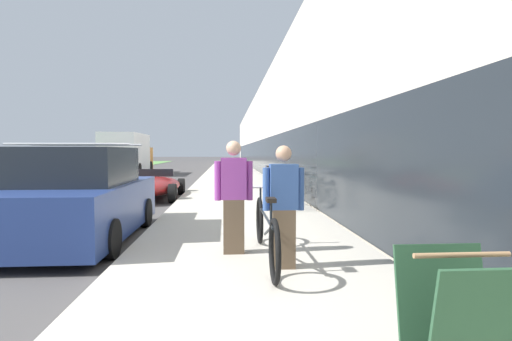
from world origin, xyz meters
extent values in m
cube|color=#BCB5A5|center=(5.16, 21.00, 0.07)|extent=(3.71, 70.00, 0.14)
cube|color=beige|center=(12.07, 29.00, 2.99)|extent=(10.00, 70.00, 5.99)
cube|color=#1E2328|center=(7.11, 29.00, 1.25)|extent=(0.10, 63.00, 2.20)
cube|color=#5B9347|center=(-5.71, 25.00, 0.01)|extent=(4.01, 70.00, 0.03)
torus|color=black|center=(5.32, 2.31, 0.50)|extent=(0.06, 0.73, 0.73)
torus|color=black|center=(5.32, 0.34, 0.50)|extent=(0.06, 0.73, 0.73)
cylinder|color=black|center=(5.32, 1.32, 0.73)|extent=(0.04, 1.68, 0.04)
cylinder|color=black|center=(5.32, 0.93, 0.62)|extent=(0.04, 1.00, 0.34)
cylinder|color=black|center=(5.32, 0.69, 0.88)|extent=(0.03, 0.03, 0.30)
cube|color=black|center=(5.32, 0.69, 1.03)|extent=(0.11, 0.22, 0.05)
cylinder|color=black|center=(5.32, 2.15, 0.89)|extent=(0.03, 0.03, 0.32)
cylinder|color=silver|center=(5.32, 2.15, 1.04)|extent=(0.52, 0.03, 0.03)
cube|color=brown|center=(5.51, 0.97, 0.51)|extent=(0.28, 0.20, 0.74)
cube|color=#33518E|center=(5.51, 0.97, 1.16)|extent=(0.35, 0.20, 0.57)
cylinder|color=#33518E|center=(5.29, 0.97, 1.13)|extent=(0.09, 0.09, 0.53)
cylinder|color=#33518E|center=(5.73, 0.97, 1.13)|extent=(0.09, 0.09, 0.53)
sphere|color=tan|center=(5.51, 0.97, 1.57)|extent=(0.20, 0.20, 0.20)
cube|color=brown|center=(4.90, 1.74, 0.53)|extent=(0.30, 0.21, 0.78)
cube|color=#933D93|center=(4.90, 1.74, 1.21)|extent=(0.36, 0.21, 0.59)
cylinder|color=#933D93|center=(4.67, 1.74, 1.18)|extent=(0.09, 0.09, 0.56)
cylinder|color=#933D93|center=(5.13, 1.74, 1.18)|extent=(0.09, 0.09, 0.56)
sphere|color=tan|center=(4.90, 1.74, 1.64)|extent=(0.21, 0.21, 0.21)
cylinder|color=#4C4C51|center=(6.20, 5.53, 0.55)|extent=(0.05, 0.05, 0.82)
cylinder|color=#4C4C51|center=(6.20, 6.08, 0.55)|extent=(0.05, 0.05, 0.82)
cylinder|color=#4C4C51|center=(6.20, 5.80, 0.96)|extent=(0.05, 0.55, 0.05)
torus|color=black|center=(6.56, 7.30, 0.50)|extent=(0.06, 0.72, 0.72)
torus|color=black|center=(6.56, 6.18, 0.50)|extent=(0.06, 0.72, 0.72)
cylinder|color=#B7BCC1|center=(6.56, 6.74, 0.72)|extent=(0.04, 0.95, 0.04)
cylinder|color=#B7BCC1|center=(6.56, 6.52, 0.61)|extent=(0.04, 0.58, 0.33)
cylinder|color=#B7BCC1|center=(6.56, 6.38, 0.87)|extent=(0.03, 0.03, 0.30)
cube|color=black|center=(6.56, 6.38, 1.01)|extent=(0.11, 0.22, 0.05)
cylinder|color=#B7BCC1|center=(6.56, 7.21, 0.87)|extent=(0.03, 0.03, 0.31)
cylinder|color=silver|center=(6.56, 7.21, 1.03)|extent=(0.52, 0.03, 0.03)
torus|color=black|center=(6.54, 9.48, 0.53)|extent=(0.06, 0.77, 0.77)
torus|color=black|center=(6.54, 8.42, 0.53)|extent=(0.06, 0.77, 0.77)
cylinder|color=#7AD1C6|center=(6.54, 8.95, 0.76)|extent=(0.04, 0.90, 0.04)
cylinder|color=#7AD1C6|center=(6.54, 8.74, 0.65)|extent=(0.04, 0.55, 0.35)
cylinder|color=#7AD1C6|center=(6.54, 8.61, 0.92)|extent=(0.03, 0.03, 0.32)
cube|color=black|center=(6.54, 8.61, 1.08)|extent=(0.11, 0.22, 0.05)
cylinder|color=#7AD1C6|center=(6.54, 9.40, 0.93)|extent=(0.03, 0.03, 0.34)
cylinder|color=silver|center=(6.54, 9.40, 1.10)|extent=(0.52, 0.03, 0.03)
torus|color=black|center=(6.38, 12.08, 0.50)|extent=(0.06, 0.73, 0.73)
torus|color=black|center=(6.38, 10.94, 0.50)|extent=(0.06, 0.73, 0.73)
cylinder|color=#2D56A8|center=(6.38, 11.51, 0.72)|extent=(0.04, 0.97, 0.04)
cylinder|color=#2D56A8|center=(6.38, 11.28, 0.62)|extent=(0.04, 0.59, 0.33)
cylinder|color=#2D56A8|center=(6.38, 11.15, 0.87)|extent=(0.03, 0.03, 0.30)
cube|color=black|center=(6.38, 11.15, 1.02)|extent=(0.11, 0.22, 0.05)
cylinder|color=#2D56A8|center=(6.38, 11.99, 0.88)|extent=(0.03, 0.03, 0.32)
cylinder|color=silver|center=(6.38, 11.99, 1.04)|extent=(0.52, 0.03, 0.03)
cube|color=#23472D|center=(6.12, -1.66, 0.58)|extent=(0.56, 0.20, 0.89)
cylinder|color=#93704C|center=(6.12, -1.84, 1.02)|extent=(0.56, 0.03, 0.03)
cube|color=navy|center=(2.18, 3.31, 0.58)|extent=(1.90, 4.24, 0.87)
cube|color=#1E2328|center=(2.18, 3.31, 1.34)|extent=(1.63, 2.12, 0.65)
cylinder|color=silver|center=(2.18, 3.78, 1.72)|extent=(2.02, 0.04, 0.04)
cylinder|color=silver|center=(2.18, 2.85, 1.72)|extent=(2.02, 0.04, 0.04)
cylinder|color=black|center=(1.30, 4.59, 0.30)|extent=(0.22, 0.60, 0.60)
cylinder|color=black|center=(3.06, 4.59, 0.30)|extent=(0.22, 0.60, 0.60)
cylinder|color=black|center=(3.06, 2.04, 0.30)|extent=(0.22, 0.60, 0.60)
ellipsoid|color=maroon|center=(2.34, 9.66, 0.43)|extent=(1.70, 4.21, 0.59)
cube|color=#1E2328|center=(2.34, 10.18, 0.85)|extent=(1.19, 0.04, 0.26)
cylinder|color=black|center=(1.54, 10.88, 0.30)|extent=(0.22, 0.60, 0.60)
cylinder|color=black|center=(3.13, 10.88, 0.30)|extent=(0.22, 0.60, 0.60)
cylinder|color=black|center=(1.54, 8.44, 0.30)|extent=(0.22, 0.60, 0.60)
cylinder|color=black|center=(3.13, 8.44, 0.30)|extent=(0.22, 0.60, 0.60)
cube|color=orange|center=(-1.97, 26.78, 1.06)|extent=(2.09, 1.69, 1.66)
cube|color=white|center=(-1.97, 23.40, 1.50)|extent=(2.28, 5.08, 2.55)
cylinder|color=black|center=(-3.01, 26.34, 0.42)|extent=(0.28, 0.84, 0.84)
cylinder|color=black|center=(-0.93, 26.34, 0.42)|extent=(0.28, 0.84, 0.84)
cylinder|color=black|center=(-3.01, 22.38, 0.42)|extent=(0.28, 0.84, 0.84)
cylinder|color=black|center=(-0.93, 22.38, 0.42)|extent=(0.28, 0.84, 0.84)
camera|label=1|loc=(4.80, -3.95, 1.60)|focal=28.00mm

